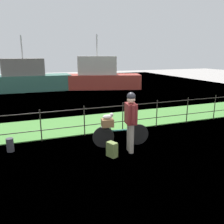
{
  "coord_description": "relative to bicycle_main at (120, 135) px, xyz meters",
  "views": [
    {
      "loc": [
        -2.48,
        -5.02,
        2.67
      ],
      "look_at": [
        0.05,
        1.52,
        0.9
      ],
      "focal_mm": 37.06,
      "sensor_mm": 36.0,
      "label": 1
    }
  ],
  "objects": [
    {
      "name": "mooring_bollard",
      "position": [
        -3.04,
        0.73,
        -0.14
      ],
      "size": [
        0.2,
        0.2,
        0.39
      ],
      "primitive_type": "cylinder",
      "color": "#38383D",
      "rests_on": "ground"
    },
    {
      "name": "ground_plane",
      "position": [
        -0.08,
        -0.9,
        -0.34
      ],
      "size": [
        60.0,
        60.0,
        0.0
      ],
      "primitive_type": "plane",
      "color": "#9E9993"
    },
    {
      "name": "grass_strip",
      "position": [
        -0.08,
        2.52,
        -0.32
      ],
      "size": [
        27.0,
        2.4,
        0.03
      ],
      "primitive_type": "cube",
      "color": "#478438",
      "rests_on": "ground"
    },
    {
      "name": "backpack_on_paving",
      "position": [
        -0.5,
        -0.6,
        -0.14
      ],
      "size": [
        0.27,
        0.33,
        0.4
      ],
      "primitive_type": "cube",
      "rotation": [
        0.0,
        0.0,
        5.1
      ],
      "color": "olive",
      "rests_on": "ground"
    },
    {
      "name": "terrier_dog",
      "position": [
        -0.36,
        0.06,
        0.59
      ],
      "size": [
        0.32,
        0.18,
        0.18
      ],
      "color": "silver",
      "rests_on": "wooden_crate"
    },
    {
      "name": "moored_boat_near",
      "position": [
        -2.41,
        12.33,
        0.53
      ],
      "size": [
        6.63,
        2.24,
        3.95
      ],
      "color": "#336656",
      "rests_on": "ground"
    },
    {
      "name": "cyclist_person",
      "position": [
        0.1,
        -0.47,
        0.67
      ],
      "size": [
        0.32,
        0.53,
        1.68
      ],
      "color": "gray",
      "rests_on": "ground"
    },
    {
      "name": "moored_boat_mid",
      "position": [
        2.95,
        11.52,
        0.57
      ],
      "size": [
        6.94,
        3.82,
        4.1
      ],
      "color": "#9E3328",
      "rests_on": "ground"
    },
    {
      "name": "bicycle_main",
      "position": [
        0.0,
        0.0,
        0.0
      ],
      "size": [
        1.68,
        0.33,
        0.63
      ],
      "color": "black",
      "rests_on": "ground"
    },
    {
      "name": "iron_fence",
      "position": [
        -0.08,
        1.23,
        0.25
      ],
      "size": [
        18.04,
        0.04,
        1.02
      ],
      "color": "#28231E",
      "rests_on": "ground"
    },
    {
      "name": "harbor_water",
      "position": [
        -0.08,
        10.29,
        -0.33
      ],
      "size": [
        30.0,
        30.0,
        0.0
      ],
      "primitive_type": "plane",
      "color": "slate",
      "rests_on": "ground"
    },
    {
      "name": "wooden_crate",
      "position": [
        -0.38,
        0.06,
        0.41
      ],
      "size": [
        0.38,
        0.33,
        0.22
      ],
      "primitive_type": "cube",
      "rotation": [
        0.0,
        0.0,
        -0.16
      ],
      "color": "brown",
      "rests_on": "bicycle_main"
    }
  ]
}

